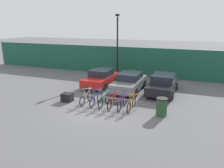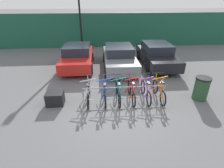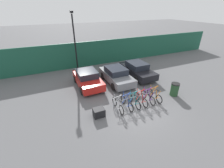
# 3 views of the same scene
# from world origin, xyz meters

# --- Properties ---
(ground_plane) EXTENTS (120.00, 120.00, 0.00)m
(ground_plane) POSITION_xyz_m (0.00, 0.00, 0.00)
(ground_plane) COLOR #59595B
(hoarding_wall) EXTENTS (36.00, 0.16, 2.80)m
(hoarding_wall) POSITION_xyz_m (0.00, 9.50, 1.40)
(hoarding_wall) COLOR #19513D
(hoarding_wall) RESTS_ON ground
(bike_rack) EXTENTS (3.59, 0.04, 0.57)m
(bike_rack) POSITION_xyz_m (0.36, 0.68, 0.48)
(bike_rack) COLOR gray
(bike_rack) RESTS_ON ground
(bicycle_silver) EXTENTS (0.68, 1.71, 1.05)m
(bicycle_silver) POSITION_xyz_m (-1.16, 0.53, 0.38)
(bicycle_silver) COLOR black
(bicycle_silver) RESTS_ON ground
(bicycle_blue) EXTENTS (0.68, 1.71, 1.05)m
(bicycle_blue) POSITION_xyz_m (-0.48, 0.53, 0.38)
(bicycle_blue) COLOR black
(bicycle_blue) RESTS_ON ground
(bicycle_teal) EXTENTS (0.68, 1.71, 1.05)m
(bicycle_teal) POSITION_xyz_m (0.09, 0.53, 0.38)
(bicycle_teal) COLOR black
(bicycle_teal) RESTS_ON ground
(bicycle_red) EXTENTS (0.68, 1.71, 1.05)m
(bicycle_red) POSITION_xyz_m (0.67, 0.53, 0.38)
(bicycle_red) COLOR black
(bicycle_red) RESTS_ON ground
(bicycle_purple) EXTENTS (0.68, 1.71, 1.05)m
(bicycle_purple) POSITION_xyz_m (1.29, 0.53, 0.38)
(bicycle_purple) COLOR black
(bicycle_purple) RESTS_ON ground
(bicycle_orange) EXTENTS (0.68, 1.71, 1.05)m
(bicycle_orange) POSITION_xyz_m (1.88, 0.53, 0.38)
(bicycle_orange) COLOR black
(bicycle_orange) RESTS_ON ground
(car_red) EXTENTS (1.91, 3.96, 1.40)m
(car_red) POSITION_xyz_m (-2.01, 4.69, 0.69)
(car_red) COLOR red
(car_red) RESTS_ON ground
(car_grey) EXTENTS (1.91, 4.17, 1.40)m
(car_grey) POSITION_xyz_m (0.56, 4.31, 0.69)
(car_grey) COLOR slate
(car_grey) RESTS_ON ground
(car_black) EXTENTS (1.91, 4.34, 1.40)m
(car_black) POSITION_xyz_m (3.03, 4.69, 0.69)
(car_black) COLOR black
(car_black) RESTS_ON ground
(lamp_post) EXTENTS (0.24, 0.44, 5.88)m
(lamp_post) POSITION_xyz_m (-2.02, 8.50, 3.29)
(lamp_post) COLOR black
(lamp_post) RESTS_ON ground
(trash_bin) EXTENTS (0.63, 0.63, 1.03)m
(trash_bin) POSITION_xyz_m (3.68, 0.38, 0.52)
(trash_bin) COLOR #234728
(trash_bin) RESTS_ON ground
(cargo_crate) EXTENTS (0.70, 0.56, 0.55)m
(cargo_crate) POSITION_xyz_m (-2.55, 0.43, 0.28)
(cargo_crate) COLOR black
(cargo_crate) RESTS_ON ground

